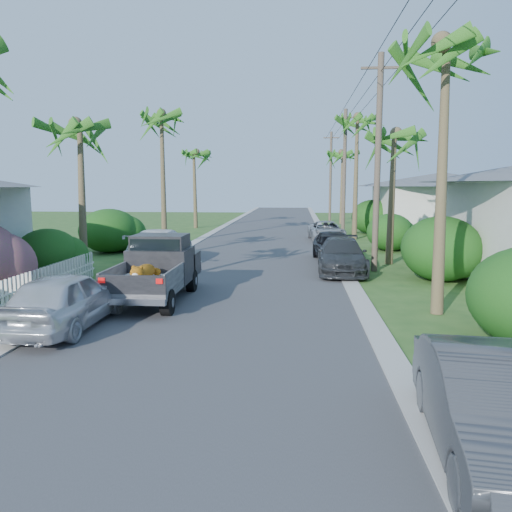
# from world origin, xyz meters

# --- Properties ---
(ground) EXTENTS (120.00, 120.00, 0.00)m
(ground) POSITION_xyz_m (0.00, 0.00, 0.00)
(ground) COLOR #2A501E
(ground) RESTS_ON ground
(road) EXTENTS (8.00, 100.00, 0.02)m
(road) POSITION_xyz_m (0.00, 25.00, 0.01)
(road) COLOR #38383A
(road) RESTS_ON ground
(curb_left) EXTENTS (0.60, 100.00, 0.06)m
(curb_left) POSITION_xyz_m (-4.30, 25.00, 0.03)
(curb_left) COLOR #A5A39E
(curb_left) RESTS_ON ground
(curb_right) EXTENTS (0.60, 100.00, 0.06)m
(curb_right) POSITION_xyz_m (4.30, 25.00, 0.03)
(curb_right) COLOR #A5A39E
(curb_right) RESTS_ON ground
(pickup_truck) EXTENTS (1.98, 5.12, 2.06)m
(pickup_truck) POSITION_xyz_m (-2.20, 7.19, 1.01)
(pickup_truck) COLOR black
(pickup_truck) RESTS_ON ground
(parked_car_rn) EXTENTS (1.89, 4.46, 1.43)m
(parked_car_rn) POSITION_xyz_m (4.90, -2.00, 0.72)
(parked_car_rn) COLOR #333639
(parked_car_rn) RESTS_ON ground
(parked_car_rm) EXTENTS (2.14, 4.94, 1.42)m
(parked_car_rm) POSITION_xyz_m (4.16, 12.54, 0.71)
(parked_car_rm) COLOR #2C2E31
(parked_car_rm) RESTS_ON ground
(parked_car_rf) EXTENTS (2.12, 4.52, 1.50)m
(parked_car_rf) POSITION_xyz_m (4.06, 15.64, 0.75)
(parked_car_rf) COLOR black
(parked_car_rf) RESTS_ON ground
(parked_car_rd) EXTENTS (2.48, 4.78, 1.29)m
(parked_car_rd) POSITION_xyz_m (4.22, 24.76, 0.64)
(parked_car_rd) COLOR #A6A8AD
(parked_car_rd) RESTS_ON ground
(parked_car_ln) EXTENTS (1.88, 4.42, 1.49)m
(parked_car_ln) POSITION_xyz_m (-3.60, 3.51, 0.75)
(parked_car_ln) COLOR silver
(parked_car_ln) RESTS_ON ground
(parked_car_lf) EXTENTS (2.40, 5.59, 1.60)m
(parked_car_lf) POSITION_xyz_m (-4.20, 14.63, 0.80)
(parked_car_lf) COLOR white
(parked_car_lf) RESTS_ON ground
(palm_l_b) EXTENTS (4.40, 4.40, 7.40)m
(palm_l_b) POSITION_xyz_m (-6.80, 12.00, 6.15)
(palm_l_b) COLOR brown
(palm_l_b) RESTS_ON ground
(palm_l_c) EXTENTS (4.40, 4.40, 9.20)m
(palm_l_c) POSITION_xyz_m (-6.00, 22.00, 7.91)
(palm_l_c) COLOR brown
(palm_l_c) RESTS_ON ground
(palm_l_d) EXTENTS (4.40, 4.40, 7.70)m
(palm_l_d) POSITION_xyz_m (-6.50, 34.00, 6.44)
(palm_l_d) COLOR brown
(palm_l_d) RESTS_ON ground
(palm_r_a) EXTENTS (4.40, 4.40, 8.70)m
(palm_r_a) POSITION_xyz_m (6.30, 6.00, 7.42)
(palm_r_a) COLOR brown
(palm_r_a) RESTS_ON ground
(palm_r_b) EXTENTS (4.40, 4.40, 7.20)m
(palm_r_b) POSITION_xyz_m (6.60, 15.00, 5.95)
(palm_r_b) COLOR brown
(palm_r_b) RESTS_ON ground
(palm_r_c) EXTENTS (4.40, 4.40, 9.40)m
(palm_r_c) POSITION_xyz_m (6.20, 26.00, 8.11)
(palm_r_c) COLOR brown
(palm_r_c) RESTS_ON ground
(palm_r_d) EXTENTS (4.40, 4.40, 8.00)m
(palm_r_d) POSITION_xyz_m (6.50, 40.00, 6.74)
(palm_r_d) COLOR brown
(palm_r_d) RESTS_ON ground
(shrub_l_c) EXTENTS (2.40, 2.64, 2.00)m
(shrub_l_c) POSITION_xyz_m (-7.40, 10.00, 1.00)
(shrub_l_c) COLOR #134413
(shrub_l_c) RESTS_ON ground
(shrub_l_d) EXTENTS (3.20, 3.52, 2.40)m
(shrub_l_d) POSITION_xyz_m (-8.00, 18.00, 1.20)
(shrub_l_d) COLOR #134413
(shrub_l_d) RESTS_ON ground
(shrub_r_b) EXTENTS (3.00, 3.30, 2.50)m
(shrub_r_b) POSITION_xyz_m (7.80, 11.00, 1.25)
(shrub_r_b) COLOR #134413
(shrub_r_b) RESTS_ON ground
(shrub_r_c) EXTENTS (2.60, 2.86, 2.10)m
(shrub_r_c) POSITION_xyz_m (7.50, 20.00, 1.05)
(shrub_r_c) COLOR #134413
(shrub_r_c) RESTS_ON ground
(shrub_r_d) EXTENTS (3.20, 3.52, 2.60)m
(shrub_r_d) POSITION_xyz_m (8.00, 30.00, 1.30)
(shrub_r_d) COLOR #134413
(shrub_r_d) RESTS_ON ground
(picket_fence) EXTENTS (0.10, 11.00, 1.00)m
(picket_fence) POSITION_xyz_m (-6.00, 5.50, 0.50)
(picket_fence) COLOR white
(picket_fence) RESTS_ON ground
(house_right_far) EXTENTS (9.00, 8.00, 4.60)m
(house_right_far) POSITION_xyz_m (13.00, 30.00, 2.12)
(house_right_far) COLOR silver
(house_right_far) RESTS_ON ground
(utility_pole_b) EXTENTS (1.60, 0.26, 9.00)m
(utility_pole_b) POSITION_xyz_m (5.60, 13.00, 4.60)
(utility_pole_b) COLOR brown
(utility_pole_b) RESTS_ON ground
(utility_pole_c) EXTENTS (1.60, 0.26, 9.00)m
(utility_pole_c) POSITION_xyz_m (5.60, 28.00, 4.60)
(utility_pole_c) COLOR brown
(utility_pole_c) RESTS_ON ground
(utility_pole_d) EXTENTS (1.60, 0.26, 9.00)m
(utility_pole_d) POSITION_xyz_m (5.60, 43.00, 4.60)
(utility_pole_d) COLOR brown
(utility_pole_d) RESTS_ON ground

